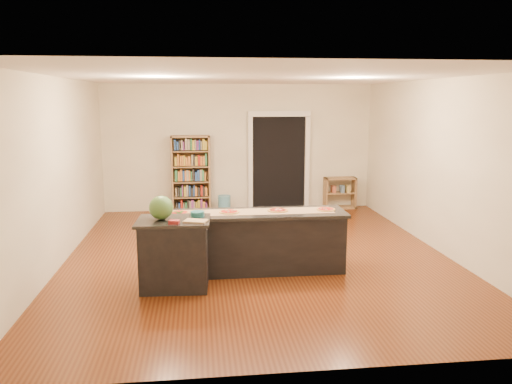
{
  "coord_description": "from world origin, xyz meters",
  "views": [
    {
      "loc": [
        -0.91,
        -7.63,
        2.47
      ],
      "look_at": [
        0.0,
        0.2,
        1.0
      ],
      "focal_mm": 35.0,
      "sensor_mm": 36.0,
      "label": 1
    }
  ],
  "objects": [
    {
      "name": "cutting_board",
      "position": [
        -0.96,
        -1.4,
        0.94
      ],
      "size": [
        0.33,
        0.27,
        0.02
      ],
      "primitive_type": "cube",
      "rotation": [
        0.0,
        0.0,
        -0.32
      ],
      "color": "tan",
      "rests_on": "side_counter"
    },
    {
      "name": "low_shelf",
      "position": [
        2.3,
        3.3,
        0.36
      ],
      "size": [
        0.71,
        0.31,
        0.71
      ],
      "primitive_type": "cube",
      "color": "#957148",
      "rests_on": "ground"
    },
    {
      "name": "pizza_d",
      "position": [
        0.92,
        -0.69,
        0.89
      ],
      "size": [
        0.25,
        0.25,
        0.02
      ],
      "color": "tan",
      "rests_on": "kitchen_island"
    },
    {
      "name": "kitchen_island",
      "position": [
        -0.14,
        -0.7,
        0.44
      ],
      "size": [
        2.65,
        0.72,
        0.88
      ],
      "rotation": [
        0.0,
        0.0,
        -0.01
      ],
      "color": "black",
      "rests_on": "ground"
    },
    {
      "name": "package_red",
      "position": [
        -1.23,
        -1.48,
        0.95
      ],
      "size": [
        0.14,
        0.12,
        0.05
      ],
      "primitive_type": "cube",
      "rotation": [
        0.0,
        0.0,
        -0.22
      ],
      "color": "maroon",
      "rests_on": "side_counter"
    },
    {
      "name": "package_teal",
      "position": [
        -0.94,
        -1.12,
        0.97
      ],
      "size": [
        0.19,
        0.19,
        0.07
      ],
      "primitive_type": "cylinder",
      "color": "#195966",
      "rests_on": "side_counter"
    },
    {
      "name": "waste_bin",
      "position": [
        -0.37,
        3.06,
        0.2
      ],
      "size": [
        0.27,
        0.27,
        0.4
      ],
      "primitive_type": "cylinder",
      "color": "teal",
      "rests_on": "ground"
    },
    {
      "name": "doorway",
      "position": [
        0.9,
        3.46,
        1.2
      ],
      "size": [
        1.4,
        0.09,
        2.21
      ],
      "color": "black",
      "rests_on": "room"
    },
    {
      "name": "pizza_b",
      "position": [
        -0.49,
        -0.69,
        0.89
      ],
      "size": [
        0.27,
        0.27,
        0.02
      ],
      "color": "tan",
      "rests_on": "kitchen_island"
    },
    {
      "name": "pizza_c",
      "position": [
        0.22,
        -0.67,
        0.89
      ],
      "size": [
        0.28,
        0.28,
        0.02
      ],
      "color": "tan",
      "rests_on": "kitchen_island"
    },
    {
      "name": "watermelon",
      "position": [
        -1.4,
        -1.23,
        1.09
      ],
      "size": [
        0.31,
        0.31,
        0.31
      ],
      "primitive_type": "sphere",
      "color": "#144214",
      "rests_on": "side_counter"
    },
    {
      "name": "room",
      "position": [
        0.0,
        0.0,
        1.4
      ],
      "size": [
        6.0,
        7.0,
        2.8
      ],
      "color": "#EFE6C9",
      "rests_on": "ground"
    },
    {
      "name": "side_counter",
      "position": [
        -1.25,
        -1.25,
        0.47
      ],
      "size": [
        0.94,
        0.69,
        0.93
      ],
      "rotation": [
        0.0,
        0.0,
        -0.05
      ],
      "color": "black",
      "rests_on": "ground"
    },
    {
      "name": "bookshelf",
      "position": [
        -1.08,
        3.3,
        0.85
      ],
      "size": [
        0.85,
        0.3,
        1.69
      ],
      "primitive_type": "cube",
      "color": "#957148",
      "rests_on": "ground"
    },
    {
      "name": "kraft_paper",
      "position": [
        -0.13,
        -0.68,
        0.88
      ],
      "size": [
        2.31,
        0.43,
        0.0
      ],
      "primitive_type": "cube",
      "rotation": [
        0.0,
        0.0,
        -0.01
      ],
      "color": "#9B7050",
      "rests_on": "kitchen_island"
    },
    {
      "name": "pizza_a",
      "position": [
        -1.19,
        -0.67,
        0.89
      ],
      "size": [
        0.27,
        0.27,
        0.02
      ],
      "color": "tan",
      "rests_on": "kitchen_island"
    }
  ]
}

